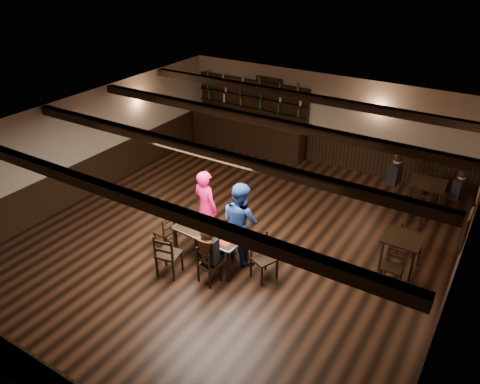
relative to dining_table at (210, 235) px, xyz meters
The scene contains 25 objects.
ground 1.08m from the dining_table, 87.37° to the left, with size 10.00×10.00×0.00m, color black.
room_shell 1.40m from the dining_table, 86.89° to the left, with size 9.02×10.02×2.71m.
dining_table is the anchor object (origin of this frame).
chair_near_left 0.99m from the dining_table, 118.38° to the right, with size 0.52×0.50×0.96m.
chair_near_right 0.74m from the dining_table, 61.51° to the right, with size 0.45×0.43×0.82m.
chair_end_left 1.11m from the dining_table, behind, with size 0.40×0.41×0.81m.
chair_end_right 1.15m from the dining_table, ahead, with size 0.56×0.57×0.95m.
chair_far_pushed 1.57m from the dining_table, 132.90° to the left, with size 0.45×0.44×0.85m.
woman_pink 0.79m from the dining_table, 132.54° to the left, with size 0.64×0.42×1.75m, color #DB116D.
man_blue 0.67m from the dining_table, 46.68° to the left, with size 0.86×0.67×1.77m, color navy.
seated_person 0.71m from the dining_table, 58.49° to the right, with size 0.37×0.55×0.90m.
cake 0.42m from the dining_table, 167.36° to the left, with size 0.34×0.34×0.11m.
plate_stack_a 0.17m from the dining_table, 128.45° to the right, with size 0.16×0.16×0.15m, color white.
plate_stack_b 0.28m from the dining_table, 11.10° to the left, with size 0.19×0.19×0.23m, color white.
tea_light 0.16m from the dining_table, 55.82° to the left, with size 0.05×0.05×0.06m.
salt_shaker 0.39m from the dining_table, 14.07° to the right, with size 0.04×0.04×0.09m, color silver.
pepper_shaker 0.40m from the dining_table, 12.45° to the right, with size 0.04×0.04×0.09m, color #A5A8AD.
drink_glass 0.36m from the dining_table, 23.00° to the left, with size 0.06×0.06×0.10m, color silver.
menu_red 0.48m from the dining_table, 21.72° to the right, with size 0.29×0.20×0.00m, color maroon.
menu_blue 0.55m from the dining_table, ahead, with size 0.27×0.19×0.00m, color #102151.
bar_counter 6.06m from the dining_table, 113.38° to the left, with size 4.05×0.70×2.20m.
back_table_a 3.91m from the dining_table, 28.34° to the left, with size 0.77×0.77×0.75m.
back_table_b 5.66m from the dining_table, 54.08° to the left, with size 0.87×0.87×0.75m.
bg_patron_left 5.28m from the dining_table, 61.95° to the left, with size 0.29×0.42×0.81m.
bg_patron_right 6.18m from the dining_table, 49.63° to the left, with size 0.31×0.40×0.73m.
Camera 1 is at (4.71, -7.34, 6.06)m, focal length 35.00 mm.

